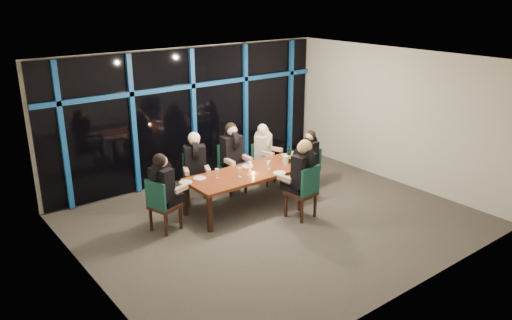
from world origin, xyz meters
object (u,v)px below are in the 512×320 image
at_px(chair_end_right, 311,165).
at_px(water_pitcher, 286,160).
at_px(chair_far_right, 261,161).
at_px(diner_end_right, 309,150).
at_px(diner_far_mid, 233,148).
at_px(wine_bottle, 289,156).
at_px(chair_far_mid, 231,165).
at_px(diner_far_left, 195,158).
at_px(chair_near_mid, 305,189).
at_px(diner_end_left, 163,181).
at_px(dining_table, 250,175).
at_px(diner_near_mid, 302,167).
at_px(chair_end_left, 161,203).
at_px(chair_far_left, 195,176).
at_px(diner_far_right, 265,145).

relative_size(chair_end_right, water_pitcher, 4.79).
distance_m(chair_far_right, diner_end_right, 1.10).
height_order(diner_far_mid, wine_bottle, diner_far_mid).
distance_m(diner_far_mid, water_pitcher, 1.17).
bearing_deg(chair_end_right, water_pitcher, -78.71).
bearing_deg(chair_far_right, diner_end_right, -68.95).
relative_size(chair_far_mid, chair_end_right, 1.21).
bearing_deg(diner_far_left, chair_far_mid, 30.23).
distance_m(chair_near_mid, water_pitcher, 1.05).
xyz_separation_m(diner_end_left, diner_end_right, (3.55, -0.00, -0.13)).
height_order(dining_table, diner_near_mid, diner_near_mid).
height_order(chair_far_right, diner_near_mid, diner_near_mid).
bearing_deg(diner_end_right, chair_near_mid, -47.87).
bearing_deg(diner_end_left, water_pitcher, -111.42).
distance_m(diner_end_right, wine_bottle, 0.75).
xyz_separation_m(chair_far_mid, chair_end_left, (-2.11, -0.84, -0.02)).
relative_size(chair_far_mid, diner_far_left, 1.05).
bearing_deg(diner_far_mid, water_pitcher, -51.99).
relative_size(chair_far_left, diner_far_mid, 1.00).
bearing_deg(chair_far_left, chair_far_mid, 25.50).
relative_size(chair_far_left, diner_end_right, 1.21).
distance_m(chair_near_mid, diner_far_left, 2.29).
height_order(dining_table, wine_bottle, wine_bottle).
bearing_deg(chair_end_left, chair_far_mid, -84.92).
distance_m(chair_far_mid, diner_end_left, 2.22).
distance_m(diner_far_left, diner_near_mid, 2.18).
bearing_deg(water_pitcher, diner_far_left, 136.27).
distance_m(diner_end_left, water_pitcher, 2.70).
bearing_deg(chair_far_mid, chair_far_right, 0.52).
bearing_deg(diner_end_left, chair_far_mid, -84.72).
distance_m(chair_far_right, diner_near_mid, 2.01).
height_order(chair_far_mid, diner_far_left, diner_far_left).
bearing_deg(chair_near_mid, chair_end_right, -144.78).
height_order(dining_table, chair_far_right, chair_far_right).
bearing_deg(dining_table, water_pitcher, -7.84).
distance_m(diner_far_left, diner_end_right, 2.57).
relative_size(chair_far_left, wine_bottle, 2.80).
bearing_deg(water_pitcher, diner_end_left, 161.37).
bearing_deg(diner_near_mid, diner_far_right, -114.32).
distance_m(chair_end_right, diner_far_left, 2.68).
distance_m(chair_far_right, diner_end_left, 2.98).
bearing_deg(diner_end_left, diner_end_right, -106.76).
distance_m(chair_far_left, diner_far_right, 1.79).
bearing_deg(chair_near_mid, diner_far_left, -63.72).
relative_size(chair_near_mid, water_pitcher, 5.89).
relative_size(diner_far_mid, diner_end_left, 1.03).
relative_size(chair_end_left, diner_end_right, 1.20).
relative_size(diner_near_mid, water_pitcher, 5.73).
bearing_deg(chair_end_right, diner_near_mid, -52.01).
height_order(dining_table, diner_far_right, diner_far_right).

